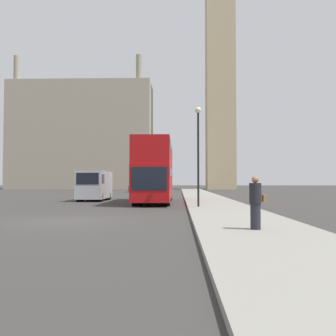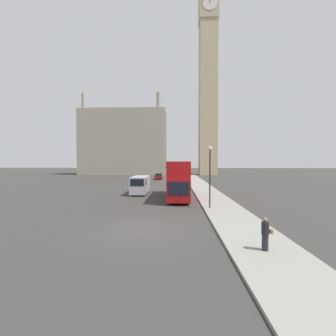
{
  "view_description": "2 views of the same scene",
  "coord_description": "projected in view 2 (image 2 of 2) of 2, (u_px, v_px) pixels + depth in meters",
  "views": [
    {
      "loc": [
        4.49,
        -14.78,
        1.58
      ],
      "look_at": [
        3.66,
        14.49,
        2.65
      ],
      "focal_mm": 40.0,
      "sensor_mm": 36.0,
      "label": 1
    },
    {
      "loc": [
        2.47,
        -14.45,
        4.45
      ],
      "look_at": [
        1.06,
        23.15,
        3.43
      ],
      "focal_mm": 24.0,
      "sensor_mm": 36.0,
      "label": 2
    }
  ],
  "objects": [
    {
      "name": "building_block_distant",
      "position": [
        124.0,
        143.0,
        79.76
      ],
      "size": [
        29.75,
        10.2,
        27.53
      ],
      "color": "#9E937F",
      "rests_on": "ground_plane"
    },
    {
      "name": "red_double_decker_bus",
      "position": [
        178.0,
        178.0,
        27.66
      ],
      "size": [
        2.5,
        10.6,
        4.49
      ],
      "color": "#A80F11",
      "rests_on": "ground_plane"
    },
    {
      "name": "sidewalk_strip",
      "position": [
        245.0,
        230.0,
        14.39
      ],
      "size": [
        3.79,
        120.0,
        0.15
      ],
      "color": "gray",
      "rests_on": "ground_plane"
    },
    {
      "name": "street_lamp",
      "position": [
        210.0,
        168.0,
        21.05
      ],
      "size": [
        0.36,
        0.36,
        5.75
      ],
      "color": "black",
      "rests_on": "sidewalk_strip"
    },
    {
      "name": "parked_sedan",
      "position": [
        159.0,
        177.0,
        57.29
      ],
      "size": [
        1.76,
        4.5,
        1.49
      ],
      "color": "maroon",
      "rests_on": "ground_plane"
    },
    {
      "name": "pedestrian",
      "position": [
        265.0,
        234.0,
        10.89
      ],
      "size": [
        0.52,
        0.36,
        1.6
      ],
      "color": "#23232D",
      "rests_on": "sidewalk_strip"
    },
    {
      "name": "white_van",
      "position": [
        140.0,
        185.0,
        30.94
      ],
      "size": [
        2.09,
        5.07,
        2.45
      ],
      "color": "#B2B7BC",
      "rests_on": "ground_plane"
    },
    {
      "name": "clock_tower",
      "position": [
        208.0,
        63.0,
        75.87
      ],
      "size": [
        6.25,
        6.42,
        74.02
      ],
      "color": "tan",
      "rests_on": "ground_plane"
    },
    {
      "name": "ground_plane",
      "position": [
        139.0,
        230.0,
        14.65
      ],
      "size": [
        300.0,
        300.0,
        0.0
      ],
      "primitive_type": "plane",
      "color": "#383533"
    }
  ]
}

